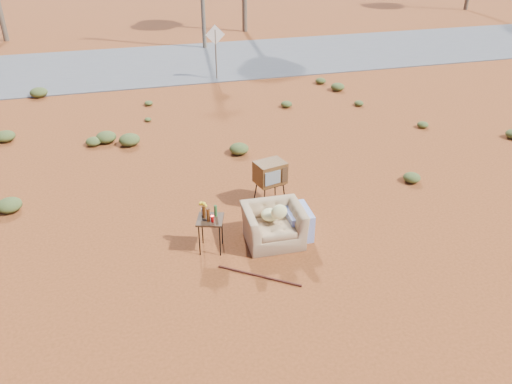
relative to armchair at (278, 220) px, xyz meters
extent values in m
plane|color=brown|center=(-0.41, -0.25, -0.49)|extent=(140.00, 140.00, 0.00)
cube|color=#565659|center=(-0.41, 14.75, -0.47)|extent=(140.00, 7.00, 0.04)
imported|color=#9B7954|center=(-0.11, -0.02, 0.04)|extent=(1.24, 0.83, 1.06)
ellipsoid|color=#E4E08B|center=(-0.16, 0.04, 0.12)|extent=(0.38, 0.38, 0.22)
ellipsoid|color=#E4E08B|center=(-0.06, -0.22, 0.32)|extent=(0.34, 0.17, 0.34)
cube|color=navy|center=(0.46, 0.08, -0.18)|extent=(0.53, 0.80, 0.62)
cube|color=black|center=(0.28, 1.51, 0.04)|extent=(0.68, 0.58, 0.03)
cylinder|color=black|center=(0.07, 1.24, -0.23)|extent=(0.03, 0.03, 0.54)
cylinder|color=black|center=(0.59, 1.37, -0.23)|extent=(0.03, 0.03, 0.54)
cylinder|color=black|center=(-0.03, 1.65, -0.23)|extent=(0.03, 0.03, 0.54)
cylinder|color=black|center=(0.49, 1.78, -0.23)|extent=(0.03, 0.03, 0.54)
cube|color=brown|center=(0.28, 1.51, 0.32)|extent=(0.77, 0.66, 0.51)
cube|color=slate|center=(0.26, 1.22, 0.32)|extent=(0.39, 0.11, 0.32)
cube|color=#472D19|center=(0.57, 1.30, 0.32)|extent=(0.15, 0.06, 0.36)
cube|color=#392414|center=(-1.41, 0.03, 0.22)|extent=(0.65, 0.65, 0.04)
cylinder|color=black|center=(-1.67, -0.10, -0.14)|extent=(0.02, 0.02, 0.72)
cylinder|color=black|center=(-1.28, -0.23, -0.14)|extent=(0.02, 0.02, 0.72)
cylinder|color=black|center=(-1.54, 0.28, -0.14)|extent=(0.02, 0.02, 0.72)
cylinder|color=black|center=(-1.15, 0.16, -0.14)|extent=(0.02, 0.02, 0.72)
cylinder|color=#49240C|center=(-1.51, 0.11, 0.38)|extent=(0.07, 0.07, 0.27)
cylinder|color=#49240C|center=(-1.46, -0.05, 0.39)|extent=(0.07, 0.07, 0.29)
cylinder|color=#295826|center=(-1.28, 0.09, 0.37)|extent=(0.06, 0.06, 0.25)
cylinder|color=red|center=(-1.39, -0.09, 0.31)|extent=(0.07, 0.07, 0.13)
cylinder|color=silver|center=(-1.51, 0.22, 0.32)|extent=(0.08, 0.08, 0.14)
ellipsoid|color=gold|center=(-1.51, 0.22, 0.48)|extent=(0.16, 0.16, 0.12)
cylinder|color=#521F16|center=(-0.71, -1.09, -0.47)|extent=(1.38, 1.02, 0.04)
cylinder|color=brown|center=(1.09, 11.75, 0.51)|extent=(0.06, 0.06, 2.00)
cube|color=silver|center=(1.09, 11.75, 1.31)|extent=(0.78, 0.04, 0.78)
ellipsoid|color=#4A5424|center=(-5.61, 2.75, -0.34)|extent=(0.56, 0.56, 0.31)
ellipsoid|color=#4A5424|center=(4.09, 1.55, -0.37)|extent=(0.44, 0.44, 0.24)
ellipsoid|color=#4A5424|center=(-3.41, 6.25, -0.33)|extent=(0.60, 0.60, 0.33)
ellipsoid|color=#4A5424|center=(6.39, 4.75, -0.39)|extent=(0.36, 0.36, 0.20)
ellipsoid|color=#4A5424|center=(2.79, 7.75, -0.38)|extent=(0.40, 0.40, 0.22)
ellipsoid|color=#4A5424|center=(-1.91, 9.25, -0.41)|extent=(0.30, 0.30, 0.17)
camera|label=1|loc=(-2.76, -8.26, 5.53)|focal=35.00mm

